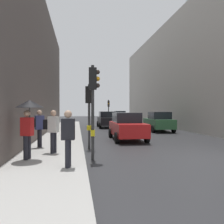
# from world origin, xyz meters

# --- Properties ---
(ground_plane) EXTENTS (120.00, 120.00, 0.00)m
(ground_plane) POSITION_xyz_m (0.00, 0.00, 0.00)
(ground_plane) COLOR #28282B
(sidewalk_kerb) EXTENTS (2.68, 40.00, 0.16)m
(sidewalk_kerb) POSITION_xyz_m (-6.09, 6.00, 0.08)
(sidewalk_kerb) COLOR #A8A5A0
(sidewalk_kerb) RESTS_ON ground
(building_facade_right) EXTENTS (12.00, 33.12, 11.74)m
(building_facade_right) POSITION_xyz_m (10.74, 16.07, 5.87)
(building_facade_right) COLOR #B2ADA3
(building_facade_right) RESTS_ON ground
(traffic_light_far_median) EXTENTS (0.25, 0.43, 3.32)m
(traffic_light_far_median) POSITION_xyz_m (-0.72, 22.13, 2.29)
(traffic_light_far_median) COLOR #2D2D2D
(traffic_light_far_median) RESTS_ON ground
(traffic_light_near_left) EXTENTS (0.43, 0.25, 3.66)m
(traffic_light_near_left) POSITION_xyz_m (-4.42, 0.19, 2.53)
(traffic_light_near_left) COLOR #2D2D2D
(traffic_light_near_left) RESTS_ON ground
(traffic_light_near_right) EXTENTS (0.44, 0.37, 3.22)m
(traffic_light_near_right) POSITION_xyz_m (-4.42, 2.72, 2.22)
(traffic_light_near_right) COLOR #2D2D2D
(traffic_light_near_right) RESTS_ON ground
(car_white_compact) EXTENTS (2.19, 4.29, 1.76)m
(car_white_compact) POSITION_xyz_m (1.99, 28.00, 0.88)
(car_white_compact) COLOR silver
(car_white_compact) RESTS_ON ground
(car_red_sedan) EXTENTS (2.07, 4.23, 1.76)m
(car_red_sedan) POSITION_xyz_m (-1.84, 5.67, 0.88)
(car_red_sedan) COLOR red
(car_red_sedan) RESTS_ON ground
(car_green_estate) EXTENTS (2.19, 4.29, 1.76)m
(car_green_estate) POSITION_xyz_m (2.27, 10.86, 0.88)
(car_green_estate) COLOR #2D6038
(car_green_estate) RESTS_ON ground
(car_dark_suv) EXTENTS (2.05, 4.21, 1.76)m
(car_dark_suv) POSITION_xyz_m (-1.78, 15.91, 0.88)
(car_dark_suv) COLOR black
(car_dark_suv) RESTS_ON ground
(pedestrian_with_umbrella) EXTENTS (1.00, 1.00, 2.14)m
(pedestrian_with_umbrella) POSITION_xyz_m (-6.76, -0.03, 1.84)
(pedestrian_with_umbrella) COLOR black
(pedestrian_with_umbrella) RESTS_ON sidewalk_kerb
(pedestrian_with_black_backpack) EXTENTS (0.66, 0.47, 1.77)m
(pedestrian_with_black_backpack) POSITION_xyz_m (-6.05, 1.07, 1.16)
(pedestrian_with_black_backpack) COLOR black
(pedestrian_with_black_backpack) RESTS_ON sidewalk_kerb
(pedestrian_with_grey_backpack) EXTENTS (0.66, 0.48, 1.77)m
(pedestrian_with_grey_backpack) POSITION_xyz_m (-6.85, 2.58, 1.16)
(pedestrian_with_grey_backpack) COLOR black
(pedestrian_with_grey_backpack) RESTS_ON sidewalk_kerb
(pedestrian_in_dark_coat) EXTENTS (0.43, 0.36, 1.77)m
(pedestrian_in_dark_coat) POSITION_xyz_m (-5.32, -1.36, 1.13)
(pedestrian_in_dark_coat) COLOR black
(pedestrian_in_dark_coat) RESTS_ON sidewalk_kerb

